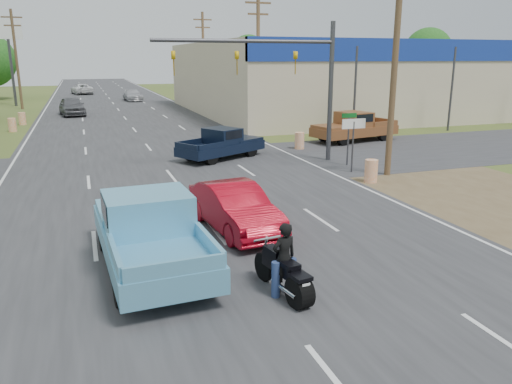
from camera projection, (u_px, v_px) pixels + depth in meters
name	position (u px, v px, depth m)	size (l,w,h in m)	color
main_road	(125.00, 118.00, 44.70)	(15.00, 180.00, 0.02)	#2D2D30
cross_road	(164.00, 167.00, 24.63)	(120.00, 10.00, 0.02)	#2D2D30
dirt_verge	(459.00, 187.00, 20.83)	(8.00, 18.00, 0.01)	brown
big_box_store	(427.00, 76.00, 53.92)	(50.00, 28.10, 6.60)	#B7A88C
utility_pole_1	(395.00, 56.00, 21.71)	(2.00, 0.28, 10.00)	#4C3823
utility_pole_2	(258.00, 57.00, 38.12)	(2.00, 0.28, 10.00)	#4C3823
utility_pole_3	(203.00, 57.00, 54.53)	(2.00, 0.28, 10.00)	#4C3823
utility_pole_6	(16.00, 57.00, 51.24)	(2.00, 0.28, 10.00)	#4C3823
tree_3	(428.00, 52.00, 87.89)	(8.40, 8.40, 10.40)	#422D19
tree_5	(249.00, 54.00, 102.83)	(7.98, 7.98, 9.88)	#422D19
barrel_0	(371.00, 171.00, 21.57)	(0.56, 0.56, 1.00)	orange
barrel_1	(299.00, 141.00, 29.45)	(0.56, 0.56, 1.00)	orange
barrel_2	(12.00, 125.00, 36.40)	(0.56, 0.56, 1.00)	orange
barrel_3	(22.00, 119.00, 40.14)	(0.56, 0.56, 1.00)	orange
pole_sign_left_far	(8.00, 39.00, 54.09)	(3.00, 0.35, 9.20)	#3F3F44
lane_sign	(353.00, 132.00, 23.09)	(1.20, 0.08, 2.52)	#3F3F44
street_name_sign	(348.00, 134.00, 24.73)	(0.80, 0.08, 2.61)	#3F3F44
signal_mast	(282.00, 67.00, 24.32)	(9.12, 0.40, 7.00)	#3F3F44
red_convertible	(235.00, 208.00, 15.47)	(1.55, 4.43, 1.46)	#A60717
motorcycle	(285.00, 275.00, 11.20)	(0.81, 2.28, 1.16)	black
rider	(284.00, 262.00, 11.17)	(0.60, 0.39, 1.64)	black
blue_pickup	(149.00, 230.00, 12.76)	(2.55, 6.02, 1.96)	black
navy_pickup	(223.00, 143.00, 26.66)	(5.22, 4.02, 1.63)	black
brown_pickup	(353.00, 127.00, 32.07)	(6.06, 3.38, 1.90)	black
distant_car_grey	(72.00, 106.00, 46.56)	(2.03, 5.06, 1.72)	#56565B
distant_car_silver	(133.00, 95.00, 62.45)	(1.99, 4.90, 1.42)	#B5B4B9
distant_car_white	(82.00, 89.00, 73.71)	(2.49, 5.40, 1.50)	silver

